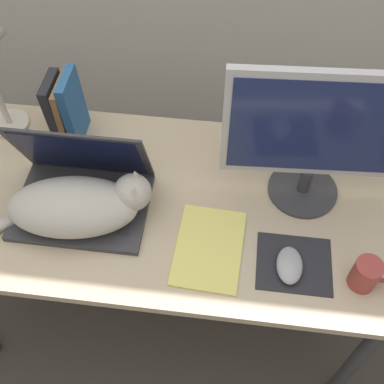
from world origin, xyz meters
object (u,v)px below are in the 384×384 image
Objects in this scene: mug at (367,274)px; cat at (79,205)px; laptop at (82,191)px; external_monitor at (319,136)px; computer_mouse at (289,265)px; notepad at (209,248)px; book_row at (66,109)px.

cat is at bearing 172.62° from mug.
mug is at bearing -11.98° from laptop.
external_monitor is at bearing 10.30° from laptop.
external_monitor is 0.35m from computer_mouse.
mug is (0.41, -0.05, 0.04)m from notepad.
cat reaches higher than computer_mouse.
book_row is at bearing 142.50° from notepad.
mug is at bearing -25.46° from book_row.
laptop reaches higher than cat.
computer_mouse is at bearing 174.87° from mug.
external_monitor is 0.78m from book_row.
cat is 1.75× the size of notepad.
cat is at bearing -163.66° from external_monitor.
computer_mouse is 0.20m from mug.
mug is at bearing -5.13° from computer_mouse.
book_row is 2.14× the size of mug.
cat is (0.01, -0.07, 0.02)m from laptop.
laptop is at bearing 101.29° from cat.
notepad is (-0.26, -0.23, -0.24)m from external_monitor.
external_monitor is 0.38m from mug.
book_row is at bearing 149.85° from computer_mouse.
laptop reaches higher than computer_mouse.
mug is (0.91, -0.43, -0.07)m from book_row.
mug is (0.78, -0.10, -0.03)m from cat.
external_monitor reaches higher than laptop.
book_row is (-0.71, 0.41, 0.09)m from computer_mouse.
laptop is 0.68m from external_monitor.
notepad is at bearing -138.13° from external_monitor.
laptop is at bearing -67.16° from book_row.
notepad is (-0.22, 0.04, -0.02)m from computer_mouse.
mug is at bearing -7.38° from cat.
external_monitor is (0.64, 0.12, 0.19)m from laptop.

